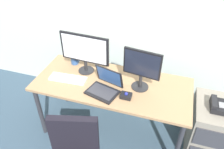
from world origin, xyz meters
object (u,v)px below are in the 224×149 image
(desk_phone, at_px, (219,106))
(monitor_side, at_px, (142,67))
(keyboard, at_px, (68,78))
(trackball_mouse, at_px, (126,96))
(file_cabinet, at_px, (210,129))
(cell_phone, at_px, (102,72))
(laptop, at_px, (105,86))
(coffee_mug, at_px, (75,60))
(monitor_main, at_px, (85,51))

(desk_phone, bearing_deg, monitor_side, 179.75)
(keyboard, bearing_deg, trackball_mouse, -7.28)
(desk_phone, xyz_separation_m, monitor_side, (-0.79, 0.00, 0.29))
(file_cabinet, height_order, cell_phone, cell_phone)
(trackball_mouse, bearing_deg, file_cabinet, 13.19)
(laptop, height_order, coffee_mug, laptop)
(keyboard, relative_size, trackball_mouse, 3.80)
(trackball_mouse, bearing_deg, laptop, 171.26)
(cell_phone, bearing_deg, trackball_mouse, -48.22)
(monitor_side, bearing_deg, monitor_main, 171.24)
(monitor_side, relative_size, trackball_mouse, 4.01)
(desk_phone, xyz_separation_m, keyboard, (-1.57, -0.11, 0.05))
(desk_phone, xyz_separation_m, monitor_main, (-1.44, 0.10, 0.31))
(file_cabinet, bearing_deg, desk_phone, -116.78)
(coffee_mug, bearing_deg, laptop, -35.71)
(laptop, distance_m, cell_phone, 0.33)
(keyboard, distance_m, cell_phone, 0.40)
(laptop, xyz_separation_m, trackball_mouse, (0.24, -0.04, -0.03))
(file_cabinet, xyz_separation_m, monitor_side, (-0.80, -0.01, 0.66))
(monitor_side, bearing_deg, trackball_mouse, -116.54)
(trackball_mouse, bearing_deg, keyboard, 172.72)
(monitor_side, distance_m, keyboard, 0.83)
(keyboard, height_order, coffee_mug, coffee_mug)
(cell_phone, bearing_deg, laptop, -71.91)
(file_cabinet, relative_size, trackball_mouse, 6.06)
(file_cabinet, xyz_separation_m, monitor_main, (-1.45, 0.09, 0.68))
(monitor_main, bearing_deg, laptop, -39.24)
(desk_phone, distance_m, trackball_mouse, 0.91)
(file_cabinet, xyz_separation_m, laptop, (-1.13, -0.17, 0.46))
(monitor_main, relative_size, coffee_mug, 5.23)
(keyboard, height_order, cell_phone, keyboard)
(file_cabinet, xyz_separation_m, trackball_mouse, (-0.90, -0.21, 0.43))
(monitor_side, distance_m, laptop, 0.42)
(monitor_main, bearing_deg, monitor_side, -8.76)
(monitor_side, distance_m, coffee_mug, 0.89)
(laptop, bearing_deg, coffee_mug, 144.29)
(coffee_mug, bearing_deg, monitor_side, -13.76)
(monitor_side, xyz_separation_m, cell_phone, (-0.47, 0.13, -0.25))
(monitor_main, height_order, cell_phone, monitor_main)
(monitor_side, relative_size, keyboard, 1.06)
(file_cabinet, bearing_deg, monitor_side, -179.06)
(file_cabinet, xyz_separation_m, desk_phone, (-0.01, -0.02, 0.37))
(keyboard, bearing_deg, monitor_main, 58.38)
(keyboard, bearing_deg, laptop, -6.50)
(keyboard, distance_m, trackball_mouse, 0.69)
(keyboard, height_order, trackball_mouse, trackball_mouse)
(coffee_mug, bearing_deg, desk_phone, -7.33)
(cell_phone, bearing_deg, file_cabinet, -11.87)
(file_cabinet, distance_m, trackball_mouse, 1.01)
(cell_phone, bearing_deg, desk_phone, -12.65)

